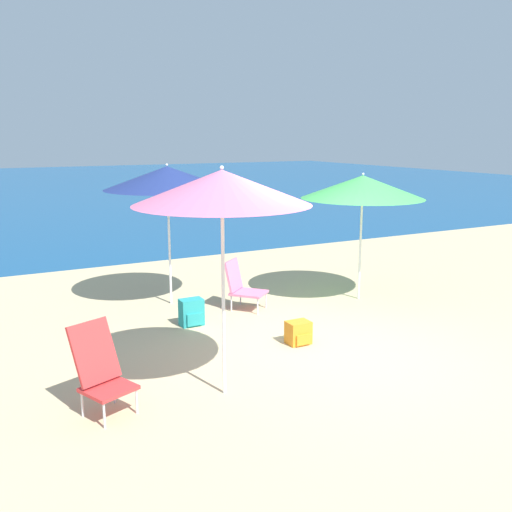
{
  "coord_description": "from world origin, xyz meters",
  "views": [
    {
      "loc": [
        -3.81,
        -5.59,
        2.68
      ],
      "look_at": [
        -0.12,
        1.39,
        1.0
      ],
      "focal_mm": 40.0,
      "sensor_mm": 36.0,
      "label": 1
    }
  ],
  "objects_px": {
    "beach_umbrella_pink": "(222,188)",
    "backpack_teal": "(192,312)",
    "beach_umbrella_green": "(363,187)",
    "beach_chair_red": "(100,368)",
    "backpack_orange": "(298,333)",
    "beach_umbrella_navy": "(167,178)",
    "beach_chair_pink": "(242,285)"
  },
  "relations": [
    {
      "from": "beach_chair_pink",
      "to": "beach_umbrella_pink",
      "type": "bearing_deg",
      "value": -160.85
    },
    {
      "from": "beach_chair_red",
      "to": "backpack_teal",
      "type": "relative_size",
      "value": 2.31
    },
    {
      "from": "beach_umbrella_navy",
      "to": "beach_umbrella_green",
      "type": "xyz_separation_m",
      "value": [
        2.86,
        -1.2,
        -0.16
      ]
    },
    {
      "from": "beach_chair_pink",
      "to": "backpack_orange",
      "type": "distance_m",
      "value": 1.73
    },
    {
      "from": "beach_umbrella_green",
      "to": "beach_chair_pink",
      "type": "distance_m",
      "value": 2.5
    },
    {
      "from": "beach_chair_pink",
      "to": "backpack_orange",
      "type": "bearing_deg",
      "value": -131.76
    },
    {
      "from": "beach_umbrella_navy",
      "to": "beach_chair_red",
      "type": "distance_m",
      "value": 4.03
    },
    {
      "from": "backpack_orange",
      "to": "beach_chair_pink",
      "type": "bearing_deg",
      "value": 89.18
    },
    {
      "from": "beach_chair_pink",
      "to": "backpack_teal",
      "type": "xyz_separation_m",
      "value": [
        -0.99,
        -0.37,
        -0.2
      ]
    },
    {
      "from": "beach_umbrella_pink",
      "to": "backpack_teal",
      "type": "bearing_deg",
      "value": 77.16
    },
    {
      "from": "beach_chair_red",
      "to": "beach_chair_pink",
      "type": "bearing_deg",
      "value": 19.07
    },
    {
      "from": "beach_umbrella_green",
      "to": "beach_chair_red",
      "type": "xyz_separation_m",
      "value": [
        -4.71,
        -2.01,
        -1.4
      ]
    },
    {
      "from": "backpack_teal",
      "to": "beach_umbrella_pink",
      "type": "bearing_deg",
      "value": -102.84
    },
    {
      "from": "beach_chair_pink",
      "to": "beach_chair_red",
      "type": "distance_m",
      "value": 3.64
    },
    {
      "from": "backpack_orange",
      "to": "backpack_teal",
      "type": "height_order",
      "value": "backpack_teal"
    },
    {
      "from": "beach_umbrella_green",
      "to": "beach_chair_red",
      "type": "height_order",
      "value": "beach_umbrella_green"
    },
    {
      "from": "beach_umbrella_navy",
      "to": "beach_chair_pink",
      "type": "relative_size",
      "value": 2.91
    },
    {
      "from": "beach_umbrella_pink",
      "to": "backpack_orange",
      "type": "height_order",
      "value": "beach_umbrella_pink"
    },
    {
      "from": "beach_umbrella_navy",
      "to": "beach_umbrella_green",
      "type": "height_order",
      "value": "beach_umbrella_navy"
    },
    {
      "from": "beach_chair_pink",
      "to": "beach_chair_red",
      "type": "relative_size",
      "value": 0.86
    },
    {
      "from": "beach_chair_pink",
      "to": "backpack_teal",
      "type": "relative_size",
      "value": 2.0
    },
    {
      "from": "beach_chair_red",
      "to": "backpack_teal",
      "type": "height_order",
      "value": "beach_chair_red"
    },
    {
      "from": "beach_umbrella_navy",
      "to": "beach_chair_pink",
      "type": "distance_m",
      "value": 2.03
    },
    {
      "from": "beach_umbrella_pink",
      "to": "backpack_orange",
      "type": "xyz_separation_m",
      "value": [
        1.47,
        0.88,
        -2.02
      ]
    },
    {
      "from": "backpack_orange",
      "to": "beach_umbrella_green",
      "type": "bearing_deg",
      "value": 33.36
    },
    {
      "from": "beach_umbrella_navy",
      "to": "beach_chair_red",
      "type": "height_order",
      "value": "beach_umbrella_navy"
    },
    {
      "from": "beach_chair_red",
      "to": "backpack_teal",
      "type": "xyz_separation_m",
      "value": [
        1.74,
        2.04,
        -0.27
      ]
    },
    {
      "from": "beach_umbrella_green",
      "to": "beach_chair_red",
      "type": "relative_size",
      "value": 2.34
    },
    {
      "from": "beach_umbrella_green",
      "to": "backpack_orange",
      "type": "distance_m",
      "value": 2.95
    },
    {
      "from": "beach_umbrella_green",
      "to": "backpack_orange",
      "type": "height_order",
      "value": "beach_umbrella_green"
    },
    {
      "from": "beach_umbrella_pink",
      "to": "beach_umbrella_green",
      "type": "distance_m",
      "value": 4.13
    },
    {
      "from": "beach_umbrella_navy",
      "to": "backpack_teal",
      "type": "xyz_separation_m",
      "value": [
        -0.11,
        -1.18,
        -1.84
      ]
    }
  ]
}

